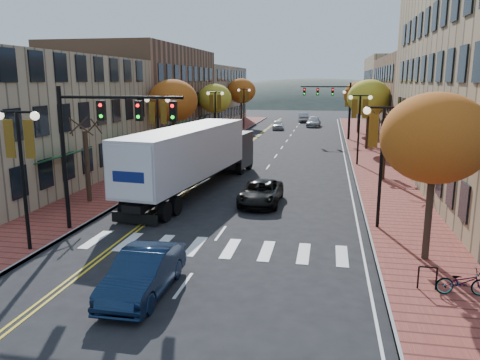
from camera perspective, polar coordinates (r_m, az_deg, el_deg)
The scene contains 32 objects.
ground at distance 19.17m, azimuth -5.10°, elevation -10.22°, with size 200.00×200.00×0.00m, color black.
sidewalk_left at distance 51.97m, azimuth -4.98°, elevation 4.07°, with size 4.00×85.00×0.15m, color brown.
sidewalk_right at distance 50.23m, azimuth 15.25°, elevation 3.41°, with size 4.00×85.00×0.15m, color brown.
building_left_near at distance 37.30m, azimuth -25.55°, elevation 6.66°, with size 12.00×22.00×9.00m, color #9E8966.
building_left_mid at distance 57.43m, azimuth -11.96°, elevation 10.05°, with size 12.00×24.00×11.00m, color brown.
building_left_far at distance 81.11m, azimuth -5.10°, elevation 10.24°, with size 12.00×26.00×9.50m, color #9E8966.
building_right_mid at distance 60.63m, azimuth 23.91°, elevation 8.91°, with size 15.00×24.00×10.00m, color brown.
building_right_far at distance 82.20m, azimuth 20.51°, elevation 10.08°, with size 15.00×20.00×11.00m, color #9E8966.
tree_left_a at distance 29.09m, azimuth -18.11°, elevation 1.55°, with size 0.28×0.28×4.20m.
tree_left_b at distance 43.38m, azimuth -8.17°, elevation 9.55°, with size 4.48×4.48×7.21m.
tree_left_c at distance 58.76m, azimuth -3.08°, elevation 9.89°, with size 4.16×4.16×6.69m.
tree_left_d at distance 76.35m, azimuth 0.17°, elevation 10.81°, with size 4.61×4.61×7.42m.
tree_right_a at distance 19.61m, azimuth 22.69°, elevation 4.69°, with size 4.16×4.16×6.69m.
tree_right_b at distance 35.64m, azimuth 17.17°, elevation 3.45°, with size 0.28×0.28×4.20m.
tree_right_c at distance 51.25m, azimuth 15.45°, elevation 9.60°, with size 4.48×4.48×7.21m.
tree_right_d at distance 67.20m, azimuth 14.37°, elevation 10.01°, with size 4.35×4.35×7.00m.
lamp_left_a at distance 21.30m, azimuth -25.17°, elevation 2.93°, with size 1.96×0.36×6.05m.
lamp_left_b at distance 35.43m, azimuth -9.96°, elevation 7.08°, with size 1.96×0.36×6.05m.
lamp_left_c at distance 52.62m, azimuth -3.03°, elevation 8.81°, with size 1.96×0.36×6.05m.
lamp_left_d at distance 70.22m, azimuth 0.48°, elevation 9.63°, with size 1.96×0.36×6.05m.
lamp_right_a at distance 23.38m, azimuth 16.97°, elevation 4.26°, with size 1.96×0.36×6.05m.
lamp_right_b at distance 41.24m, azimuth 14.36°, elevation 7.57°, with size 1.96×0.36×6.05m.
lamp_right_c at distance 59.18m, azimuth 13.32°, elevation 8.87°, with size 1.96×0.36×6.05m.
traffic_mast_near at distance 22.70m, azimuth -16.73°, elevation 5.66°, with size 6.10×0.35×7.00m.
traffic_mast_far at distance 59.10m, azimuth 11.36°, elevation 9.56°, with size 6.10×0.34×7.00m.
semi_truck at distance 31.06m, azimuth -5.36°, elevation 3.29°, with size 4.85×17.63×4.36m.
navy_sedan at distance 16.70m, azimuth -11.73°, elevation -11.02°, with size 1.64×4.70×1.55m, color #0C1B32.
black_suv at distance 27.94m, azimuth 2.57°, elevation -1.54°, with size 2.30×4.98×1.38m, color black.
car_far_white at distance 71.24m, azimuth 4.65°, elevation 6.73°, with size 1.64×4.09×1.39m, color silver.
car_far_silver at distance 76.19m, azimuth 8.95°, elevation 7.00°, with size 2.05×5.05×1.47m, color #A6A7AE.
car_far_oncoming at distance 84.80m, azimuth 7.72°, elevation 7.58°, with size 1.69×4.83×1.59m, color #9B9BA2.
bicycle at distance 17.76m, azimuth 25.49°, elevation -11.16°, with size 0.61×1.74×0.91m, color gray.
Camera 1 is at (4.92, -17.05, 7.25)m, focal length 35.00 mm.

